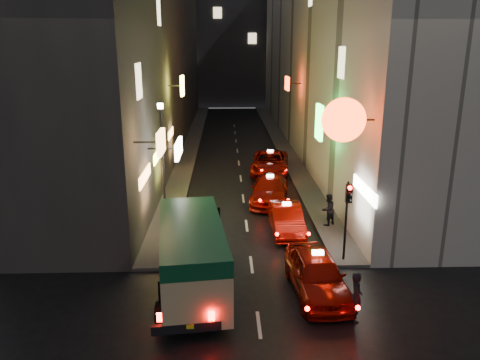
{
  "coord_description": "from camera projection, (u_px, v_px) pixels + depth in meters",
  "views": [
    {
      "loc": [
        -1.09,
        -9.76,
        9.08
      ],
      "look_at": [
        -0.34,
        13.0,
        2.49
      ],
      "focal_mm": 35.0,
      "sensor_mm": 36.0,
      "label": 1
    }
  ],
  "objects": [
    {
      "name": "sidewalk_right",
      "position": [
        281.0,
        143.0,
        44.68
      ],
      "size": [
        1.5,
        52.0,
        0.15
      ],
      "primitive_type": "cube",
      "color": "#4E4B48",
      "rests_on": "ground"
    },
    {
      "name": "taxi_near",
      "position": [
        317.0,
        271.0,
        17.54
      ],
      "size": [
        2.76,
        5.95,
        2.02
      ],
      "color": "#830A02",
      "rests_on": "ground"
    },
    {
      "name": "building_left",
      "position": [
        147.0,
        46.0,
        41.81
      ],
      "size": [
        7.65,
        52.0,
        18.0
      ],
      "color": "#373432",
      "rests_on": "ground"
    },
    {
      "name": "traffic_light",
      "position": [
        348.0,
        205.0,
        19.44
      ],
      "size": [
        0.26,
        0.43,
        3.5
      ],
      "color": "black",
      "rests_on": "sidewalk_right"
    },
    {
      "name": "sidewalk_left",
      "position": [
        192.0,
        143.0,
        44.41
      ],
      "size": [
        1.5,
        52.0,
        0.15
      ],
      "primitive_type": "cube",
      "color": "#4E4B48",
      "rests_on": "ground"
    },
    {
      "name": "pedestrian_crossing",
      "position": [
        356.0,
        294.0,
        15.75
      ],
      "size": [
        0.43,
        0.67,
        2.02
      ],
      "primitive_type": "imported",
      "rotation": [
        0.0,
        0.0,
        1.58
      ],
      "color": "black",
      "rests_on": "ground"
    },
    {
      "name": "taxi_second",
      "position": [
        286.0,
        216.0,
        23.42
      ],
      "size": [
        2.13,
        5.14,
        1.8
      ],
      "color": "#830A02",
      "rests_on": "ground"
    },
    {
      "name": "building_far",
      "position": [
        231.0,
        32.0,
        72.24
      ],
      "size": [
        30.0,
        10.0,
        22.0
      ],
      "primitive_type": "cube",
      "color": "#2F3034",
      "rests_on": "ground"
    },
    {
      "name": "taxi_third",
      "position": [
        270.0,
        187.0,
        28.0
      ],
      "size": [
        3.12,
        5.8,
        1.92
      ],
      "color": "#830A02",
      "rests_on": "ground"
    },
    {
      "name": "minibus",
      "position": [
        192.0,
        250.0,
        17.35
      ],
      "size": [
        3.01,
        6.68,
        2.77
      ],
      "color": "tan",
      "rests_on": "ground"
    },
    {
      "name": "taxi_far",
      "position": [
        270.0,
        161.0,
        34.19
      ],
      "size": [
        3.12,
        6.05,
        2.01
      ],
      "color": "#830A02",
      "rests_on": "ground"
    },
    {
      "name": "pedestrian_sidewalk",
      "position": [
        328.0,
        208.0,
        23.87
      ],
      "size": [
        0.83,
        0.77,
        1.88
      ],
      "primitive_type": "imported",
      "rotation": [
        0.0,
        0.0,
        3.77
      ],
      "color": "black",
      "rests_on": "sidewalk_right"
    },
    {
      "name": "building_right",
      "position": [
        324.0,
        46.0,
        42.31
      ],
      "size": [
        8.15,
        52.14,
        18.0
      ],
      "color": "#B6B2A7",
      "rests_on": "ground"
    },
    {
      "name": "lamp_post",
      "position": [
        163.0,
        157.0,
        23.24
      ],
      "size": [
        0.28,
        0.28,
        6.22
      ],
      "color": "black",
      "rests_on": "sidewalk_left"
    }
  ]
}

